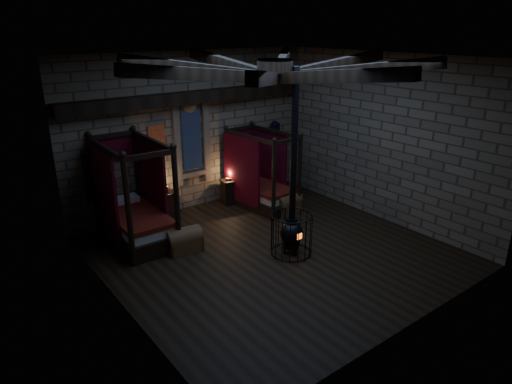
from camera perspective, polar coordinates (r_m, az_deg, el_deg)
room at (r=9.32m, az=1.98°, el=13.65°), size 7.02×7.02×4.29m
bed_left at (r=11.05m, az=-14.94°, el=-2.94°), size 1.26×2.31×2.39m
bed_right at (r=12.74m, az=0.50°, el=0.55°), size 1.22×2.09×2.10m
trunk_left at (r=10.41m, az=-8.99°, el=-6.00°), size 0.82×0.57×0.56m
trunk_right at (r=12.34m, az=3.86°, el=-1.48°), size 0.85×0.60×0.58m
nightstand_left at (r=12.13m, az=-10.97°, el=-1.58°), size 0.55×0.54×0.90m
nightstand_right at (r=12.93m, az=-3.36°, el=0.06°), size 0.50×0.48×0.76m
stove at (r=10.05m, az=4.47°, el=-4.67°), size 0.92×0.92×4.05m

